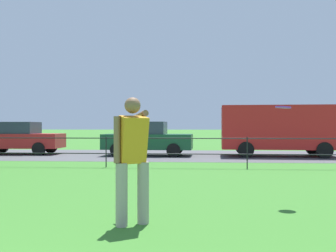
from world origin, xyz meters
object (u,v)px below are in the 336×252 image
object	(u,v)px
car_red_center	(19,138)
car_dark_green_left	(147,138)
person_thrower	(132,156)
panel_van_right	(279,128)
frisbee	(283,107)

from	to	relation	value
car_red_center	car_dark_green_left	distance (m)	6.29
person_thrower	car_dark_green_left	bearing A→B (deg)	96.67
person_thrower	car_red_center	distance (m)	15.11
car_red_center	car_dark_green_left	bearing A→B (deg)	-4.50
car_red_center	panel_van_right	distance (m)	12.17
panel_van_right	frisbee	bearing A→B (deg)	-100.80
frisbee	car_red_center	size ratio (longest dim) A/B	0.08
car_red_center	panel_van_right	xyz separation A→B (m)	(12.15, -0.49, 0.49)
person_thrower	frisbee	size ratio (longest dim) A/B	5.17
person_thrower	frisbee	bearing A→B (deg)	35.54
car_dark_green_left	frisbee	bearing A→B (deg)	-70.50
frisbee	panel_van_right	bearing A→B (deg)	79.20
car_red_center	car_dark_green_left	world-z (taller)	same
person_thrower	car_red_center	world-z (taller)	person_thrower
frisbee	person_thrower	bearing A→B (deg)	-144.46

